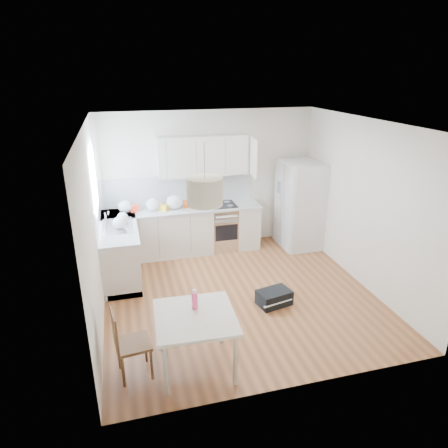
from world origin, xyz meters
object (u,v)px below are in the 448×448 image
object	(u,v)px
dining_chair	(133,342)
gym_bag	(274,297)
dining_table	(195,321)
refrigerator	(300,205)

from	to	relation	value
dining_chair	gym_bag	size ratio (longest dim) A/B	1.80
dining_table	gym_bag	world-z (taller)	dining_table
dining_table	dining_chair	world-z (taller)	dining_chair
refrigerator	gym_bag	size ratio (longest dim) A/B	3.46
dining_table	dining_chair	xyz separation A→B (m)	(-0.72, 0.06, -0.20)
dining_chair	dining_table	bearing A→B (deg)	-12.33
refrigerator	gym_bag	world-z (taller)	refrigerator
refrigerator	dining_table	size ratio (longest dim) A/B	1.79
gym_bag	dining_table	bearing A→B (deg)	-155.93
refrigerator	dining_table	world-z (taller)	refrigerator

